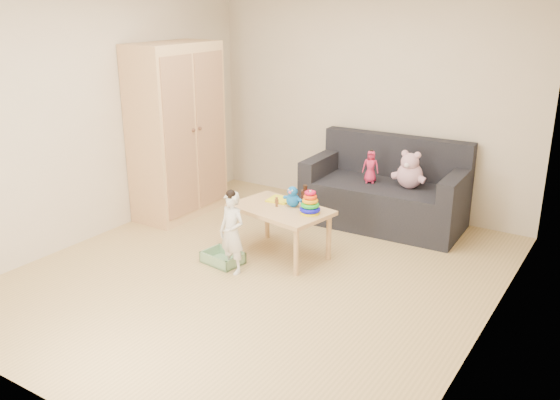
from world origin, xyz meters
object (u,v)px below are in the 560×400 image
Objects in this scene: sofa at (383,204)px; play_table at (281,231)px; wardrobe at (177,131)px; toddler at (232,234)px.

play_table is (-0.52, -1.32, 0.01)m from sofa.
wardrobe is at bearing 166.32° from play_table.
toddler reaches higher than play_table.
toddler is (-0.69, -1.88, 0.14)m from sofa.
play_table is at bearing -13.68° from wardrobe.
play_table is 0.60m from toddler.
wardrobe is 2.08× the size of play_table.
play_table reaches higher than sofa.
sofa is 2.00m from toddler.
toddler is at bearing -112.15° from sofa.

